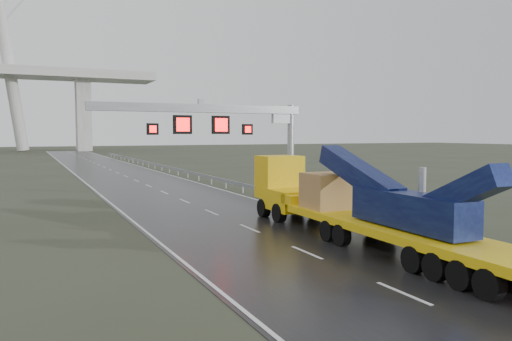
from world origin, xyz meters
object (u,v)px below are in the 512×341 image
striped_barrier (283,192)px  exit_sign_pair (322,181)px  sign_gantry (230,126)px  heavy_haul_truck (341,201)px

striped_barrier → exit_sign_pair: bearing=-72.6°
striped_barrier → sign_gantry: bearing=-170.3°
sign_gantry → heavy_haul_truck: 12.24m
sign_gantry → heavy_haul_truck: size_ratio=0.77×
sign_gantry → exit_sign_pair: 8.03m
sign_gantry → exit_sign_pair: (6.90, -0.99, -3.99)m
sign_gantry → heavy_haul_truck: bearing=-83.6°
heavy_haul_truck → striped_barrier: bearing=74.8°
heavy_haul_truck → exit_sign_pair: heavy_haul_truck is taller
heavy_haul_truck → exit_sign_pair: (5.60, 10.56, -0.13)m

